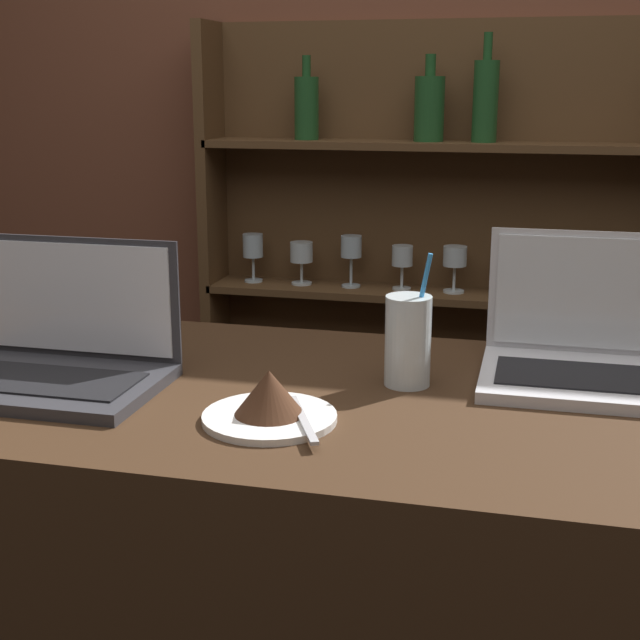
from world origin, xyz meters
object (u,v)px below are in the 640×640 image
laptop_far (587,350)px  water_glass (408,341)px  laptop_near (56,354)px  cake_plate (270,402)px

laptop_far → water_glass: laptop_far is taller
laptop_far → laptop_near: bearing=-164.8°
laptop_near → cake_plate: 0.37m
cake_plate → water_glass: size_ratio=0.91×
laptop_near → water_glass: bearing=12.6°
laptop_near → water_glass: size_ratio=1.68×
water_glass → laptop_near: bearing=-167.4°
laptop_near → cake_plate: bearing=-12.3°
water_glass → cake_plate: bearing=-128.8°
cake_plate → laptop_far: bearing=34.8°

